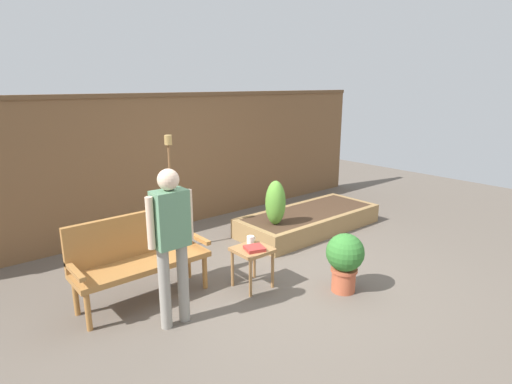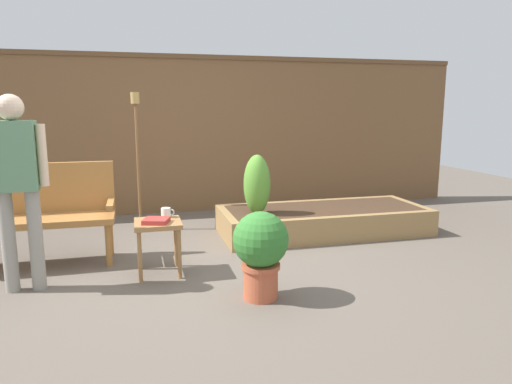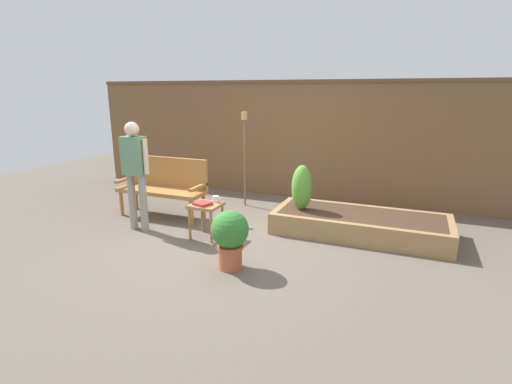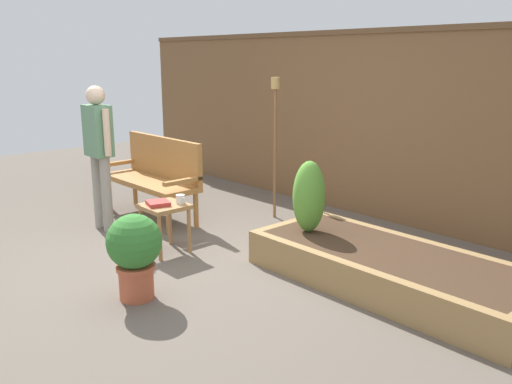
{
  "view_description": "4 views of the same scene",
  "coord_description": "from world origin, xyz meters",
  "px_view_note": "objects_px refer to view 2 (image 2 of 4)",
  "views": [
    {
      "loc": [
        -3.2,
        -3.29,
        2.3
      ],
      "look_at": [
        0.14,
        0.66,
        0.94
      ],
      "focal_mm": 29.04,
      "sensor_mm": 36.0,
      "label": 1
    },
    {
      "loc": [
        -0.57,
        -3.96,
        1.46
      ],
      "look_at": [
        0.59,
        0.48,
        0.63
      ],
      "focal_mm": 32.82,
      "sensor_mm": 36.0,
      "label": 2
    },
    {
      "loc": [
        2.16,
        -4.31,
        1.98
      ],
      "look_at": [
        0.25,
        0.32,
        0.66
      ],
      "focal_mm": 27.13,
      "sensor_mm": 36.0,
      "label": 3
    },
    {
      "loc": [
        3.86,
        -2.6,
        1.84
      ],
      "look_at": [
        0.3,
        0.64,
        0.64
      ],
      "focal_mm": 37.86,
      "sensor_mm": 36.0,
      "label": 4
    }
  ],
  "objects_px": {
    "book_on_table": "(156,221)",
    "shrub_near_bench": "(257,185)",
    "side_table": "(158,230)",
    "garden_bench": "(34,207)",
    "person_by_bench": "(16,176)",
    "tiki_torch": "(137,136)",
    "cup_on_table": "(166,213)",
    "potted_boxwood": "(261,248)"
  },
  "relations": [
    {
      "from": "person_by_bench",
      "to": "tiki_torch",
      "type": "bearing_deg",
      "value": 61.38
    },
    {
      "from": "potted_boxwood",
      "to": "tiki_torch",
      "type": "height_order",
      "value": "tiki_torch"
    },
    {
      "from": "garden_bench",
      "to": "person_by_bench",
      "type": "distance_m",
      "value": 0.81
    },
    {
      "from": "book_on_table",
      "to": "shrub_near_bench",
      "type": "height_order",
      "value": "shrub_near_bench"
    },
    {
      "from": "book_on_table",
      "to": "tiki_torch",
      "type": "relative_size",
      "value": 0.13
    },
    {
      "from": "book_on_table",
      "to": "shrub_near_bench",
      "type": "relative_size",
      "value": 0.31
    },
    {
      "from": "shrub_near_bench",
      "to": "person_by_bench",
      "type": "bearing_deg",
      "value": -157.08
    },
    {
      "from": "side_table",
      "to": "book_on_table",
      "type": "distance_m",
      "value": 0.12
    },
    {
      "from": "cup_on_table",
      "to": "person_by_bench",
      "type": "distance_m",
      "value": 1.24
    },
    {
      "from": "side_table",
      "to": "book_on_table",
      "type": "relative_size",
      "value": 2.33
    },
    {
      "from": "cup_on_table",
      "to": "shrub_near_bench",
      "type": "relative_size",
      "value": 0.18
    },
    {
      "from": "cup_on_table",
      "to": "tiki_torch",
      "type": "height_order",
      "value": "tiki_torch"
    },
    {
      "from": "cup_on_table",
      "to": "tiki_torch",
      "type": "bearing_deg",
      "value": 98.39
    },
    {
      "from": "book_on_table",
      "to": "shrub_near_bench",
      "type": "bearing_deg",
      "value": 55.15
    },
    {
      "from": "side_table",
      "to": "tiki_torch",
      "type": "relative_size",
      "value": 0.29
    },
    {
      "from": "side_table",
      "to": "shrub_near_bench",
      "type": "bearing_deg",
      "value": 36.38
    },
    {
      "from": "garden_bench",
      "to": "tiki_torch",
      "type": "distance_m",
      "value": 1.51
    },
    {
      "from": "potted_boxwood",
      "to": "shrub_near_bench",
      "type": "distance_m",
      "value": 1.63
    },
    {
      "from": "garden_bench",
      "to": "cup_on_table",
      "type": "relative_size",
      "value": 11.93
    },
    {
      "from": "tiki_torch",
      "to": "cup_on_table",
      "type": "bearing_deg",
      "value": -81.61
    },
    {
      "from": "book_on_table",
      "to": "shrub_near_bench",
      "type": "distance_m",
      "value": 1.43
    },
    {
      "from": "cup_on_table",
      "to": "book_on_table",
      "type": "relative_size",
      "value": 0.59
    },
    {
      "from": "book_on_table",
      "to": "side_table",
      "type": "bearing_deg",
      "value": 92.55
    },
    {
      "from": "garden_bench",
      "to": "cup_on_table",
      "type": "distance_m",
      "value": 1.27
    },
    {
      "from": "book_on_table",
      "to": "person_by_bench",
      "type": "distance_m",
      "value": 1.14
    },
    {
      "from": "person_by_bench",
      "to": "shrub_near_bench",
      "type": "bearing_deg",
      "value": 22.92
    },
    {
      "from": "side_table",
      "to": "cup_on_table",
      "type": "xyz_separation_m",
      "value": [
        0.08,
        0.13,
        0.13
      ]
    },
    {
      "from": "shrub_near_bench",
      "to": "side_table",
      "type": "bearing_deg",
      "value": -143.62
    },
    {
      "from": "garden_bench",
      "to": "shrub_near_bench",
      "type": "bearing_deg",
      "value": 5.57
    },
    {
      "from": "book_on_table",
      "to": "potted_boxwood",
      "type": "relative_size",
      "value": 0.3
    },
    {
      "from": "cup_on_table",
      "to": "tiki_torch",
      "type": "xyz_separation_m",
      "value": [
        -0.22,
        1.47,
        0.6
      ]
    },
    {
      "from": "cup_on_table",
      "to": "book_on_table",
      "type": "bearing_deg",
      "value": -117.37
    },
    {
      "from": "side_table",
      "to": "person_by_bench",
      "type": "height_order",
      "value": "person_by_bench"
    },
    {
      "from": "garden_bench",
      "to": "side_table",
      "type": "xyz_separation_m",
      "value": [
        1.1,
        -0.6,
        -0.15
      ]
    },
    {
      "from": "garden_bench",
      "to": "potted_boxwood",
      "type": "bearing_deg",
      "value": -36.41
    },
    {
      "from": "side_table",
      "to": "potted_boxwood",
      "type": "height_order",
      "value": "potted_boxwood"
    },
    {
      "from": "garden_bench",
      "to": "book_on_table",
      "type": "bearing_deg",
      "value": -31.33
    },
    {
      "from": "person_by_bench",
      "to": "potted_boxwood",
      "type": "bearing_deg",
      "value": -19.7
    },
    {
      "from": "garden_bench",
      "to": "person_by_bench",
      "type": "relative_size",
      "value": 0.92
    },
    {
      "from": "book_on_table",
      "to": "tiki_torch",
      "type": "bearing_deg",
      "value": 111.38
    },
    {
      "from": "shrub_near_bench",
      "to": "book_on_table",
      "type": "bearing_deg",
      "value": -142.14
    },
    {
      "from": "potted_boxwood",
      "to": "tiki_torch",
      "type": "relative_size",
      "value": 0.42
    }
  ]
}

